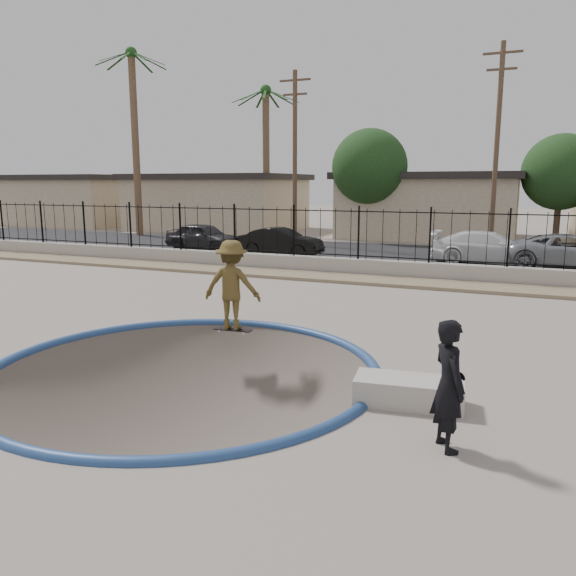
% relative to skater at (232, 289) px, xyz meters
% --- Properties ---
extents(ground, '(120.00, 120.00, 2.20)m').
position_rel_skater_xyz_m(ground, '(0.41, 10.40, -2.08)').
color(ground, gray).
rests_on(ground, ground).
extents(bowl_pit, '(6.84, 6.84, 1.80)m').
position_rel_skater_xyz_m(bowl_pit, '(0.41, -2.60, -0.98)').
color(bowl_pit, '#52453F').
rests_on(bowl_pit, ground).
extents(coping_ring, '(7.04, 7.04, 0.20)m').
position_rel_skater_xyz_m(coping_ring, '(0.41, -2.60, -0.98)').
color(coping_ring, navy).
rests_on(coping_ring, ground).
extents(rock_strip, '(42.00, 1.60, 0.11)m').
position_rel_skater_xyz_m(rock_strip, '(0.41, 7.60, -0.93)').
color(rock_strip, '#8F7F5D').
rests_on(rock_strip, ground).
extents(retaining_wall, '(42.00, 0.45, 0.60)m').
position_rel_skater_xyz_m(retaining_wall, '(0.41, 8.70, -0.68)').
color(retaining_wall, '#9C9489').
rests_on(retaining_wall, ground).
extents(fence, '(40.00, 0.04, 1.80)m').
position_rel_skater_xyz_m(fence, '(0.41, 8.70, 0.52)').
color(fence, black).
rests_on(fence, retaining_wall).
extents(street, '(90.00, 8.00, 0.04)m').
position_rel_skater_xyz_m(street, '(0.41, 15.40, -0.97)').
color(street, black).
rests_on(street, ground).
extents(house_west_far, '(10.60, 8.60, 3.90)m').
position_rel_skater_xyz_m(house_west_far, '(-27.59, 24.90, 0.99)').
color(house_west_far, tan).
rests_on(house_west_far, ground).
extents(house_west, '(11.60, 8.60, 3.90)m').
position_rel_skater_xyz_m(house_west, '(-14.59, 24.90, 0.99)').
color(house_west, tan).
rests_on(house_west, ground).
extents(house_center, '(10.60, 8.60, 3.90)m').
position_rel_skater_xyz_m(house_center, '(0.41, 24.90, 0.99)').
color(house_center, tan).
rests_on(house_center, ground).
extents(palm_left, '(2.30, 2.30, 11.30)m').
position_rel_skater_xyz_m(palm_left, '(-16.59, 18.40, 6.97)').
color(palm_left, brown).
rests_on(palm_left, ground).
extents(palm_mid, '(2.30, 2.30, 9.30)m').
position_rel_skater_xyz_m(palm_mid, '(-9.59, 22.40, 5.70)').
color(palm_mid, brown).
rests_on(palm_mid, ground).
extents(utility_pole_left, '(1.70, 0.24, 9.00)m').
position_rel_skater_xyz_m(utility_pole_left, '(-5.59, 17.40, 3.72)').
color(utility_pole_left, '#473323').
rests_on(utility_pole_left, ground).
extents(utility_pole_mid, '(1.70, 0.24, 9.50)m').
position_rel_skater_xyz_m(utility_pole_mid, '(4.41, 17.40, 3.97)').
color(utility_pole_mid, '#473323').
rests_on(utility_pole_mid, ground).
extents(street_tree_left, '(4.32, 4.32, 6.36)m').
position_rel_skater_xyz_m(street_tree_left, '(-2.59, 21.40, 3.20)').
color(street_tree_left, '#473323').
rests_on(street_tree_left, ground).
extents(street_tree_mid, '(3.96, 3.96, 5.83)m').
position_rel_skater_xyz_m(street_tree_mid, '(7.41, 22.40, 2.85)').
color(street_tree_mid, '#473323').
rests_on(street_tree_mid, ground).
extents(skater, '(1.38, 0.94, 1.97)m').
position_rel_skater_xyz_m(skater, '(0.00, 0.00, 0.00)').
color(skater, olive).
rests_on(skater, ground).
extents(skateboard, '(0.89, 0.28, 0.08)m').
position_rel_skater_xyz_m(skateboard, '(0.00, -0.00, -0.92)').
color(skateboard, black).
rests_on(skateboard, ground).
extents(videographer, '(0.66, 0.73, 1.67)m').
position_rel_skater_xyz_m(videographer, '(5.12, -3.88, -0.15)').
color(videographer, black).
rests_on(videographer, ground).
extents(concrete_ledge, '(1.67, 0.89, 0.40)m').
position_rel_skater_xyz_m(concrete_ledge, '(4.41, -2.62, -0.78)').
color(concrete_ledge, '#B0A89C').
rests_on(concrete_ledge, ground).
extents(car_a, '(4.06, 1.97, 1.34)m').
position_rel_skater_xyz_m(car_a, '(-8.62, 13.02, -0.28)').
color(car_a, black).
rests_on(car_a, street).
extents(car_b, '(3.81, 1.35, 1.25)m').
position_rel_skater_xyz_m(car_b, '(-4.29, 12.57, -0.32)').
color(car_b, black).
rests_on(car_b, street).
extents(car_c, '(4.56, 1.90, 1.32)m').
position_rel_skater_xyz_m(car_c, '(4.56, 13.40, -0.29)').
color(car_c, white).
rests_on(car_c, street).
extents(car_d, '(4.80, 2.37, 1.31)m').
position_rel_skater_xyz_m(car_d, '(7.57, 13.40, -0.29)').
color(car_d, '#909498').
rests_on(car_d, street).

